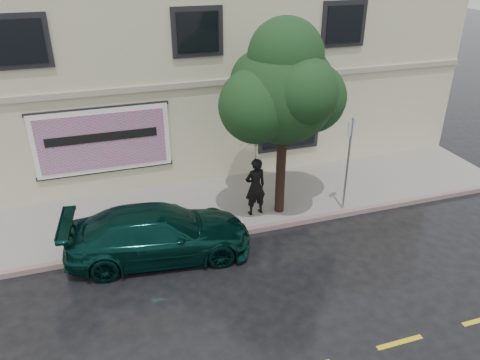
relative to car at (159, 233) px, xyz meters
name	(u,v)px	position (x,y,z in m)	size (l,w,h in m)	color
ground	(249,266)	(2.14, -1.20, -0.71)	(90.00, 90.00, 0.00)	black
sidewalk	(216,205)	(2.14, 2.05, -0.63)	(20.00, 3.50, 0.15)	gray
curb	(232,234)	(2.14, 0.30, -0.63)	(20.00, 0.18, 0.16)	gray
building	(175,60)	(2.14, 7.80, 2.79)	(20.00, 8.12, 7.00)	beige
billboard	(103,141)	(-1.06, 3.72, 1.34)	(4.30, 0.16, 2.20)	white
car	(159,233)	(0.00, 0.00, 0.00)	(2.15, 4.87, 1.42)	black
pedestrian	(255,187)	(3.11, 1.08, 0.36)	(0.67, 0.44, 1.84)	black
umbrella	(256,147)	(3.11, 1.08, 1.67)	(1.04, 1.04, 0.77)	black
street_tree	(284,93)	(3.89, 1.00, 3.19)	(2.88, 2.88, 5.22)	black
sign_pole	(348,157)	(5.84, 0.50, 1.20)	(0.34, 0.17, 2.99)	#93979B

